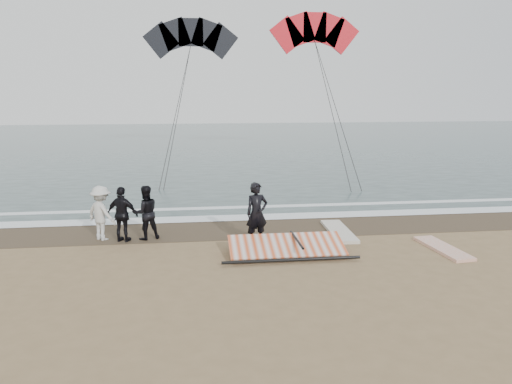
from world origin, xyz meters
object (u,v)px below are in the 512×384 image
Objects in this scene: man_main at (257,213)px; board_cream at (339,231)px; board_white at (443,248)px; sail_rig at (284,247)px.

board_cream is at bearing 0.71° from man_main.
board_cream is (-2.62, 2.17, 0.01)m from board_white.
board_cream is 2.96m from sail_rig.
man_main is at bearing -162.13° from board_cream.
board_white is at bearing -37.85° from board_cream.
board_white is at bearing -28.83° from man_main.
board_cream is 0.66× the size of sail_rig.
man_main reaches higher than sail_rig.
board_white is 4.88m from sail_rig.
man_main is at bearing 160.96° from board_white.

